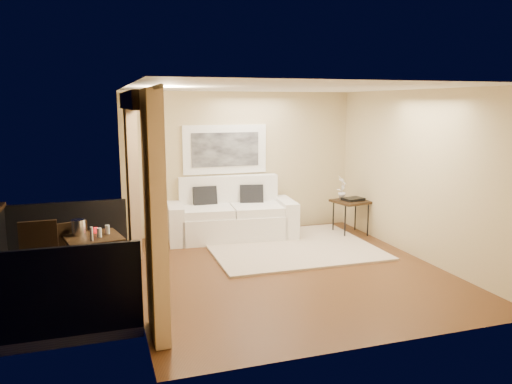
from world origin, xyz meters
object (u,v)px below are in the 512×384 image
balcony_chair_near (75,252)px  ice_bucket (78,227)px  sofa (231,216)px  bistro_table (93,242)px  orchid (342,188)px  balcony_chair_far (40,253)px  side_table (351,203)px

balcony_chair_near → ice_bucket: 0.36m
sofa → ice_bucket: size_ratio=12.11×
ice_bucket → bistro_table: bearing=-40.3°
orchid → balcony_chair_far: orchid is taller
sofa → balcony_chair_far: bearing=-139.5°
balcony_chair_near → ice_bucket: ice_bucket is taller
side_table → balcony_chair_far: 5.58m
side_table → balcony_chair_near: 5.15m
sofa → ice_bucket: sofa is taller
sofa → orchid: size_ratio=5.22×
side_table → sofa: bearing=167.5°
orchid → sofa: bearing=170.2°
bistro_table → ice_bucket: size_ratio=3.98×
sofa → side_table: (2.24, -0.50, 0.20)m
balcony_chair_near → ice_bucket: (0.06, -0.05, 0.35)m
sofa → orchid: (2.11, -0.36, 0.49)m
sofa → bistro_table: bearing=-131.9°
orchid → balcony_chair_far: bearing=-161.0°
orchid → ice_bucket: (-4.73, -1.72, 0.00)m
sofa → bistro_table: (-2.45, -2.23, 0.31)m
bistro_table → balcony_chair_far: bearing=173.2°
side_table → bistro_table: bistro_table is taller
side_table → balcony_chair_far: bearing=-162.7°
orchid → side_table: bearing=-45.7°
balcony_chair_near → balcony_chair_far: bearing=176.8°
orchid → balcony_chair_far: 5.51m
bistro_table → ice_bucket: 0.29m
side_table → balcony_chair_far: size_ratio=0.67×
sofa → balcony_chair_far: size_ratio=2.31×
balcony_chair_far → balcony_chair_near: 0.43m
balcony_chair_near → sofa: bearing=17.6°
ice_bucket → balcony_chair_near: bearing=141.1°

